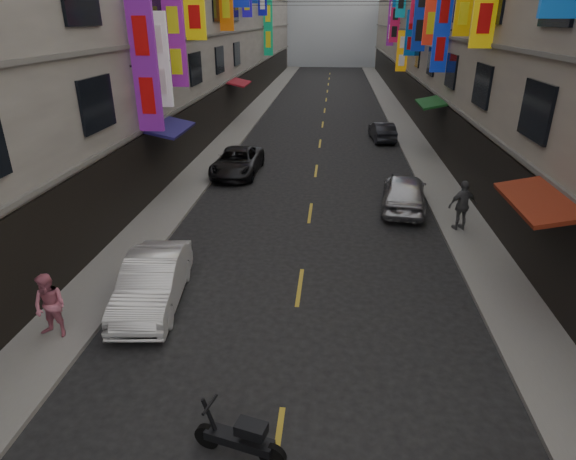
% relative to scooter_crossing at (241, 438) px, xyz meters
% --- Properties ---
extents(sidewalk_left, '(2.00, 90.00, 0.12)m').
position_rel_scooter_crossing_xyz_m(sidewalk_left, '(-5.37, 30.17, -0.38)').
color(sidewalk_left, slate).
rests_on(sidewalk_left, ground).
extents(sidewalk_right, '(2.00, 90.00, 0.12)m').
position_rel_scooter_crossing_xyz_m(sidewalk_right, '(6.63, 30.17, -0.38)').
color(sidewalk_right, slate).
rests_on(sidewalk_right, ground).
extents(street_awnings, '(13.99, 35.20, 0.41)m').
position_rel_scooter_crossing_xyz_m(street_awnings, '(-0.63, 14.17, 2.56)').
color(street_awnings, '#134827').
rests_on(street_awnings, ground).
extents(lane_markings, '(0.12, 80.20, 0.01)m').
position_rel_scooter_crossing_xyz_m(lane_markings, '(0.63, 27.17, -0.44)').
color(lane_markings, gold).
rests_on(lane_markings, ground).
extents(scooter_crossing, '(1.77, 0.70, 1.14)m').
position_rel_scooter_crossing_xyz_m(scooter_crossing, '(0.00, 0.00, 0.00)').
color(scooter_crossing, black).
rests_on(scooter_crossing, ground).
extents(scooter_far_right, '(0.66, 1.78, 1.14)m').
position_rel_scooter_crossing_xyz_m(scooter_far_right, '(4.47, 14.78, 0.00)').
color(scooter_far_right, black).
rests_on(scooter_far_right, ground).
extents(car_left_mid, '(1.93, 4.37, 1.40)m').
position_rel_scooter_crossing_xyz_m(car_left_mid, '(-3.37, 4.89, 0.26)').
color(car_left_mid, white).
rests_on(car_left_mid, ground).
extents(car_left_far, '(2.27, 4.72, 1.30)m').
position_rel_scooter_crossing_xyz_m(car_left_far, '(-3.37, 17.22, 0.21)').
color(car_left_far, black).
rests_on(car_left_far, ground).
extents(car_right_mid, '(2.30, 4.57, 1.49)m').
position_rel_scooter_crossing_xyz_m(car_right_mid, '(4.50, 13.06, 0.30)').
color(car_right_mid, '#B8B8BD').
rests_on(car_right_mid, ground).
extents(car_right_far, '(1.63, 3.76, 1.20)m').
position_rel_scooter_crossing_xyz_m(car_right_far, '(4.63, 25.42, 0.16)').
color(car_right_far, '#23242A').
rests_on(car_right_far, ground).
extents(pedestrian_lfar, '(0.90, 0.68, 1.70)m').
position_rel_scooter_crossing_xyz_m(pedestrian_lfar, '(-5.25, 3.05, 0.53)').
color(pedestrian_lfar, '#D57188').
rests_on(pedestrian_lfar, sidewalk_left).
extents(pedestrian_rfar, '(1.25, 0.93, 1.89)m').
position_rel_scooter_crossing_xyz_m(pedestrian_rfar, '(6.31, 10.79, 0.62)').
color(pedestrian_rfar, '#565658').
rests_on(pedestrian_rfar, sidewalk_right).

